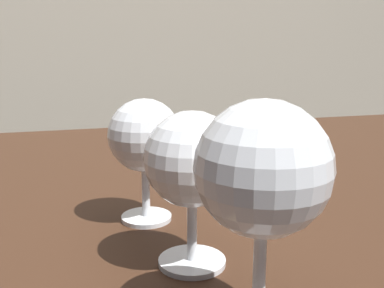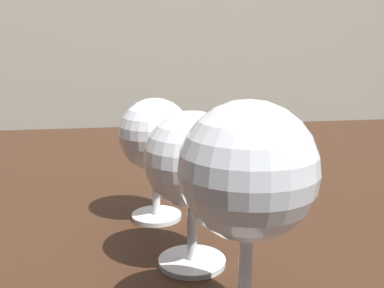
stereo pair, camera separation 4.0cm
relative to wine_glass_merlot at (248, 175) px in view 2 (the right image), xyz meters
The scene contains 4 objects.
dining_table 0.40m from the wine_glass_merlot, 76.33° to the left, with size 1.54×0.90×0.73m.
wine_glass_merlot is the anchor object (origin of this frame).
wine_glass_cabernet 0.11m from the wine_glass_merlot, 100.33° to the left, with size 0.08×0.08×0.14m.
wine_glass_chardonnay 0.23m from the wine_glass_merlot, 100.70° to the left, with size 0.08×0.08×0.14m.
Camera 2 is at (-0.16, -0.61, 0.93)m, focal length 43.24 mm.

